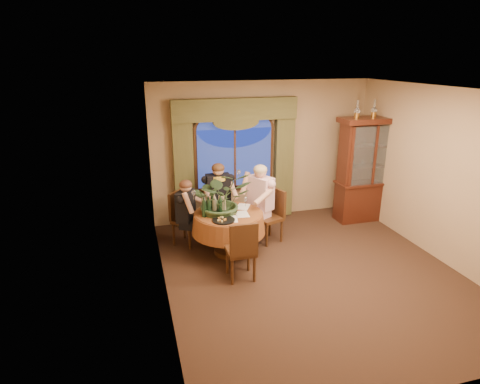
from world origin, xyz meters
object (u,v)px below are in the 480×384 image
object	(u,v)px
person_pink	(261,203)
dining_table	(229,233)
chair_right	(269,217)
wine_bottle_0	(213,201)
china_cabinet	(368,170)
olive_bowl	(233,213)
chair_back_right	(220,210)
wine_bottle_4	(208,206)
chair_front_left	(241,249)
person_scarf	(218,199)
stoneware_vase	(222,204)
wine_bottle_2	(204,207)
oil_lamp_center	(374,108)
chair_back	(186,219)
wine_bottle_1	(220,205)
oil_lamp_left	(357,109)
centerpiece_plant	(221,176)
wine_bottle_3	(214,204)
wine_bottle_5	(204,203)
oil_lamp_right	(391,108)

from	to	relation	value
person_pink	dining_table	bearing A→B (deg)	90.00
chair_right	wine_bottle_0	distance (m)	1.13
china_cabinet	olive_bowl	bearing A→B (deg)	-164.53
chair_back_right	wine_bottle_4	world-z (taller)	wine_bottle_4
china_cabinet	chair_front_left	world-z (taller)	china_cabinet
chair_front_left	person_scarf	xyz separation A→B (m)	(0.04, 1.68, 0.22)
person_scarf	olive_bowl	distance (m)	0.93
stoneware_vase	wine_bottle_2	distance (m)	0.37
dining_table	chair_back_right	distance (m)	0.84
oil_lamp_center	chair_right	world-z (taller)	oil_lamp_center
chair_back	wine_bottle_1	xyz separation A→B (m)	(0.49, -0.61, 0.44)
oil_lamp_left	wine_bottle_2	bearing A→B (deg)	-165.31
china_cabinet	oil_lamp_left	size ratio (longest dim) A/B	6.22
centerpiece_plant	stoneware_vase	bearing A→B (deg)	58.09
dining_table	person_pink	size ratio (longest dim) A/B	0.87
wine_bottle_0	wine_bottle_1	world-z (taller)	same
wine_bottle_2	person_scarf	bearing A→B (deg)	64.30
oil_lamp_left	wine_bottle_3	bearing A→B (deg)	-166.54
chair_back	wine_bottle_2	distance (m)	0.80
chair_front_left	wine_bottle_4	xyz separation A→B (m)	(-0.32, 0.81, 0.44)
chair_back_right	olive_bowl	bearing A→B (deg)	93.27
chair_front_left	person_scarf	bearing A→B (deg)	90.24
oil_lamp_center	person_scarf	bearing A→B (deg)	178.39
oil_lamp_center	olive_bowl	world-z (taller)	oil_lamp_center
dining_table	chair_right	xyz separation A→B (m)	(0.82, 0.28, 0.10)
chair_back_right	wine_bottle_1	size ratio (longest dim) A/B	2.91
chair_right	person_scarf	size ratio (longest dim) A/B	0.69
olive_bowl	wine_bottle_5	xyz separation A→B (m)	(-0.45, 0.20, 0.14)
oil_lamp_center	stoneware_vase	distance (m)	3.54
centerpiece_plant	wine_bottle_2	bearing A→B (deg)	-156.19
chair_back_right	person_pink	bearing A→B (deg)	149.31
dining_table	wine_bottle_0	world-z (taller)	wine_bottle_0
oil_lamp_right	wine_bottle_5	world-z (taller)	oil_lamp_right
chair_right	person_pink	world-z (taller)	person_pink
china_cabinet	wine_bottle_3	distance (m)	3.40
oil_lamp_right	olive_bowl	world-z (taller)	oil_lamp_right
oil_lamp_right	chair_back	size ratio (longest dim) A/B	0.35
chair_right	wine_bottle_4	xyz separation A→B (m)	(-1.16, -0.30, 0.44)
chair_front_left	wine_bottle_3	size ratio (longest dim) A/B	2.91
centerpiece_plant	chair_front_left	bearing A→B (deg)	-85.23
centerpiece_plant	wine_bottle_5	distance (m)	0.55
person_pink	centerpiece_plant	size ratio (longest dim) A/B	1.34
olive_bowl	wine_bottle_0	bearing A→B (deg)	134.24
china_cabinet	wine_bottle_5	xyz separation A→B (m)	(-3.49, -0.64, -0.14)
chair_back_right	stoneware_vase	distance (m)	0.85
wine_bottle_0	wine_bottle_5	world-z (taller)	same
china_cabinet	wine_bottle_0	xyz separation A→B (m)	(-3.31, -0.57, -0.14)
chair_front_left	wine_bottle_5	xyz separation A→B (m)	(-0.37, 0.95, 0.44)
chair_back	wine_bottle_2	xyz separation A→B (m)	(0.21, -0.63, 0.44)
centerpiece_plant	chair_back	bearing A→B (deg)	137.73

